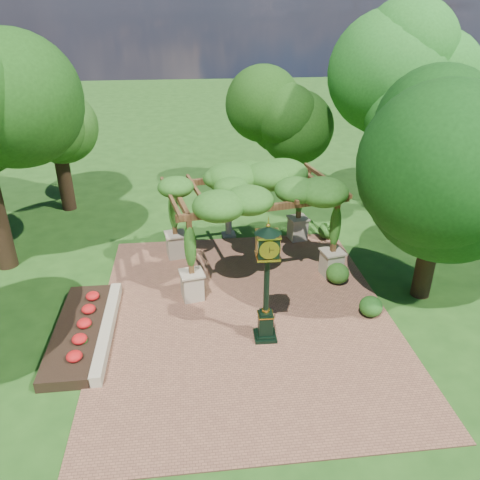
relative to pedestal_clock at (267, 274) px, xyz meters
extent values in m
plane|color=#1E4714|center=(-0.50, 0.31, -2.43)|extent=(120.00, 120.00, 0.00)
cube|color=brown|center=(-0.50, 1.31, -2.41)|extent=(10.00, 12.00, 0.04)
cube|color=#C6B793|center=(-5.10, 0.81, -2.23)|extent=(0.35, 5.00, 0.40)
cube|color=red|center=(-6.00, 0.81, -2.25)|extent=(1.50, 5.00, 0.36)
cube|color=black|center=(0.00, 0.00, -2.34)|extent=(0.73, 0.73, 0.11)
cube|color=black|center=(0.00, 0.00, -1.86)|extent=(0.45, 0.45, 0.80)
cube|color=gold|center=(0.00, 0.00, -1.50)|extent=(0.51, 0.51, 0.04)
cylinder|color=black|center=(0.00, 0.00, -0.35)|extent=(0.18, 0.18, 2.04)
cube|color=black|center=(0.00, 0.00, 0.98)|extent=(0.64, 0.64, 0.62)
cylinder|color=white|center=(-0.01, -0.32, 0.98)|extent=(0.53, 0.04, 0.53)
cone|color=black|center=(0.00, 0.00, 1.47)|extent=(0.82, 0.82, 0.22)
sphere|color=gold|center=(0.00, 0.00, 1.60)|extent=(0.12, 0.12, 0.12)
cube|color=tan|center=(-2.27, 2.59, -1.89)|extent=(0.85, 0.85, 1.01)
cube|color=brown|center=(-2.27, 2.59, -0.29)|extent=(0.21, 0.21, 2.08)
cube|color=tan|center=(3.24, 3.63, -1.89)|extent=(0.85, 0.85, 1.01)
cube|color=brown|center=(3.24, 3.63, -0.29)|extent=(0.21, 0.21, 2.08)
cube|color=tan|center=(-2.90, 5.90, -1.89)|extent=(0.85, 0.85, 1.01)
cube|color=brown|center=(-2.90, 5.90, -0.29)|extent=(0.21, 0.21, 2.08)
cube|color=tan|center=(2.62, 6.94, -1.89)|extent=(0.85, 0.85, 1.01)
cube|color=brown|center=(2.62, 6.94, -0.29)|extent=(0.21, 0.21, 2.08)
cube|color=brown|center=(0.48, 3.11, 0.84)|extent=(6.43, 1.36, 0.25)
cube|color=brown|center=(-0.14, 6.42, 0.84)|extent=(6.43, 1.36, 0.25)
ellipsoid|color=#275819|center=(0.17, 4.76, 1.14)|extent=(7.14, 5.18, 1.12)
cube|color=gray|center=(-0.48, 7.68, -2.38)|extent=(0.66, 0.66, 0.11)
cylinder|color=gray|center=(-0.48, 7.68, -1.88)|extent=(0.34, 0.34, 0.99)
cylinder|color=gray|center=(-0.48, 7.68, -1.36)|extent=(0.62, 0.62, 0.06)
ellipsoid|color=#1F5117|center=(3.81, 0.80, -2.03)|extent=(1.01, 1.01, 0.72)
ellipsoid|color=#245016|center=(3.32, 3.02, -1.99)|extent=(1.06, 1.06, 0.80)
ellipsoid|color=#2A5E1B|center=(3.99, 6.86, -2.02)|extent=(0.99, 0.99, 0.74)
cylinder|color=#321F13|center=(-8.60, 11.89, -0.90)|extent=(0.72, 0.72, 3.06)
ellipsoid|color=#265016|center=(-8.60, 11.89, 3.04)|extent=(4.20, 4.20, 4.83)
cylinder|color=#332414|center=(2.99, 13.49, -1.20)|extent=(0.57, 0.57, 2.45)
ellipsoid|color=#193D0F|center=(2.99, 13.49, 1.96)|extent=(3.75, 3.75, 3.87)
cylinder|color=black|center=(8.18, 9.35, -0.54)|extent=(0.72, 0.72, 3.77)
ellipsoid|color=#20621C|center=(8.18, 9.35, 4.32)|extent=(5.25, 5.25, 5.96)
cylinder|color=#342415|center=(6.16, 1.89, -0.90)|extent=(0.68, 0.68, 3.06)
ellipsoid|color=#0F370D|center=(6.16, 1.89, 3.05)|extent=(4.86, 4.86, 4.83)
camera|label=1|loc=(-2.17, -11.97, 7.24)|focal=35.00mm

